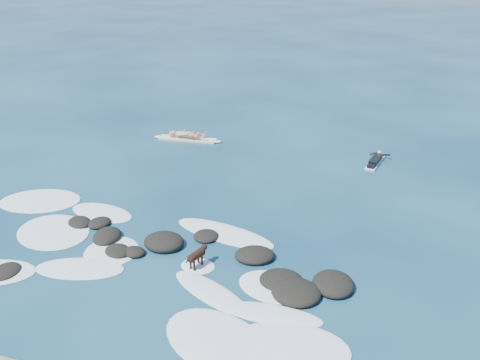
% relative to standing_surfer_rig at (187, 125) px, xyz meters
% --- Properties ---
extents(ground, '(160.00, 160.00, 0.00)m').
position_rel_standing_surfer_rig_xyz_m(ground, '(3.99, -9.41, -0.80)').
color(ground, '#0A2642').
rests_on(ground, ground).
extents(reef_rocks, '(14.83, 7.10, 0.50)m').
position_rel_standing_surfer_rig_xyz_m(reef_rocks, '(3.17, -10.98, -0.70)').
color(reef_rocks, black).
rests_on(reef_rocks, ground).
extents(breaking_foam, '(15.13, 7.79, 0.12)m').
position_rel_standing_surfer_rig_xyz_m(breaking_foam, '(3.92, -10.73, -0.79)').
color(breaking_foam, white).
rests_on(breaking_foam, ground).
extents(standing_surfer_rig, '(3.55, 1.08, 2.02)m').
position_rel_standing_surfer_rig_xyz_m(standing_surfer_rig, '(0.00, 0.00, 0.00)').
color(standing_surfer_rig, '#F1E1C0').
rests_on(standing_surfer_rig, ground).
extents(paddling_surfer_rig, '(0.98, 2.20, 0.38)m').
position_rel_standing_surfer_rig_xyz_m(paddling_surfer_rig, '(9.35, 0.51, -0.67)').
color(paddling_surfer_rig, white).
rests_on(paddling_surfer_rig, ground).
extents(dog, '(0.42, 1.07, 0.69)m').
position_rel_standing_surfer_rig_xyz_m(dog, '(5.61, -10.18, -0.34)').
color(dog, black).
rests_on(dog, ground).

